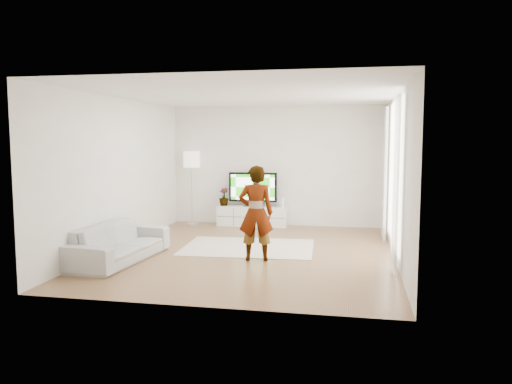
% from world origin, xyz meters
% --- Properties ---
extents(floor, '(6.00, 6.00, 0.00)m').
position_xyz_m(floor, '(0.00, 0.00, 0.00)').
color(floor, olive).
rests_on(floor, ground).
extents(ceiling, '(6.00, 6.00, 0.00)m').
position_xyz_m(ceiling, '(0.00, 0.00, 2.80)').
color(ceiling, white).
rests_on(ceiling, wall_back).
extents(wall_left, '(0.02, 6.00, 2.80)m').
position_xyz_m(wall_left, '(-2.50, 0.00, 1.40)').
color(wall_left, white).
rests_on(wall_left, floor).
extents(wall_right, '(0.02, 6.00, 2.80)m').
position_xyz_m(wall_right, '(2.50, 0.00, 1.40)').
color(wall_right, white).
rests_on(wall_right, floor).
extents(wall_back, '(5.00, 0.02, 2.80)m').
position_xyz_m(wall_back, '(0.00, 3.00, 1.40)').
color(wall_back, white).
rests_on(wall_back, floor).
extents(wall_front, '(5.00, 0.02, 2.80)m').
position_xyz_m(wall_front, '(0.00, -3.00, 1.40)').
color(wall_front, white).
rests_on(wall_front, floor).
extents(window, '(0.01, 2.60, 2.50)m').
position_xyz_m(window, '(2.48, 0.30, 1.45)').
color(window, white).
rests_on(window, wall_right).
extents(curtain_near, '(0.04, 0.70, 2.60)m').
position_xyz_m(curtain_near, '(2.40, -1.00, 1.35)').
color(curtain_near, white).
rests_on(curtain_near, floor).
extents(curtain_far, '(0.04, 0.70, 2.60)m').
position_xyz_m(curtain_far, '(2.40, 1.60, 1.35)').
color(curtain_far, white).
rests_on(curtain_far, floor).
extents(media_console, '(1.64, 0.47, 0.46)m').
position_xyz_m(media_console, '(-0.53, 2.76, 0.23)').
color(media_console, white).
rests_on(media_console, floor).
extents(television, '(1.14, 0.22, 0.79)m').
position_xyz_m(television, '(-0.53, 2.79, 0.89)').
color(television, black).
rests_on(television, media_console).
extents(game_console, '(0.08, 0.18, 0.23)m').
position_xyz_m(game_console, '(0.19, 2.76, 0.58)').
color(game_console, white).
rests_on(game_console, media_console).
extents(potted_plant, '(0.26, 0.26, 0.42)m').
position_xyz_m(potted_plant, '(-1.23, 2.77, 0.67)').
color(potted_plant, '#3F7238').
rests_on(potted_plant, media_console).
extents(rug, '(2.51, 1.87, 0.01)m').
position_xyz_m(rug, '(-0.13, 0.39, 0.01)').
color(rug, beige).
rests_on(rug, floor).
extents(player, '(0.64, 0.48, 1.59)m').
position_xyz_m(player, '(0.20, -0.59, 0.81)').
color(player, '#334772').
rests_on(player, rug).
extents(sofa, '(1.00, 2.18, 0.62)m').
position_xyz_m(sofa, '(-2.04, -1.02, 0.31)').
color(sofa, '#BABAB5').
rests_on(sofa, floor).
extents(floor_lamp, '(0.39, 0.39, 1.75)m').
position_xyz_m(floor_lamp, '(-2.00, 2.70, 1.48)').
color(floor_lamp, silver).
rests_on(floor_lamp, floor).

